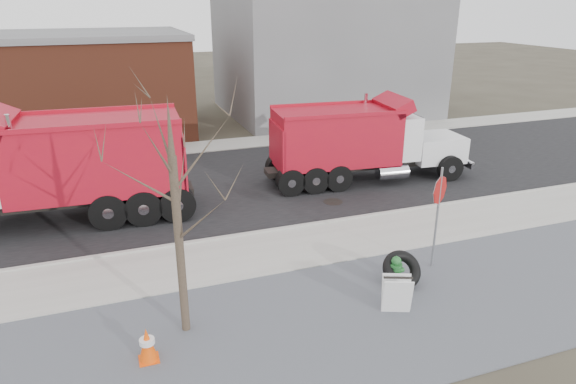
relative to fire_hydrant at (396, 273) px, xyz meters
name	(u,v)px	position (x,y,z in m)	size (l,w,h in m)	color
ground	(284,255)	(-2.07, 2.59, -0.40)	(120.00, 120.00, 0.00)	#383328
gravel_verge	(335,323)	(-2.07, -0.91, -0.38)	(60.00, 5.00, 0.03)	slate
sidewalk	(281,250)	(-2.07, 2.84, -0.37)	(60.00, 2.50, 0.06)	#9E9B93
curb	(267,231)	(-2.07, 4.14, -0.34)	(60.00, 0.15, 0.11)	#9E9B93
road	(231,184)	(-2.07, 8.89, -0.39)	(60.00, 9.40, 0.02)	black
far_sidewalk	(203,147)	(-2.07, 14.59, -0.37)	(60.00, 2.00, 0.06)	#9E9B93
building_grey	(324,47)	(6.93, 20.59, 3.60)	(12.00, 10.00, 8.00)	slate
bare_tree	(175,190)	(-5.27, -0.01, 2.90)	(3.20, 3.20, 5.20)	#382D23
fire_hydrant	(396,273)	(0.00, 0.00, 0.00)	(0.49, 0.47, 0.87)	#2B7238
truck_tire	(402,270)	(0.19, 0.02, 0.05)	(1.04, 0.93, 0.93)	black
stop_sign	(439,201)	(1.49, 0.57, 1.54)	(0.68, 0.42, 2.85)	gray
sandwich_board	(397,294)	(-0.58, -1.00, 0.09)	(0.77, 0.63, 0.92)	white
traffic_cone_near	(147,345)	(-6.15, -0.79, -0.01)	(0.40, 0.40, 0.76)	#FF4F08
dump_truck_red_a	(360,140)	(2.87, 7.62, 1.29)	(8.25, 2.91, 3.31)	black
dump_truck_red_b	(57,165)	(-8.00, 7.29, 1.53)	(9.08, 3.03, 3.79)	black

